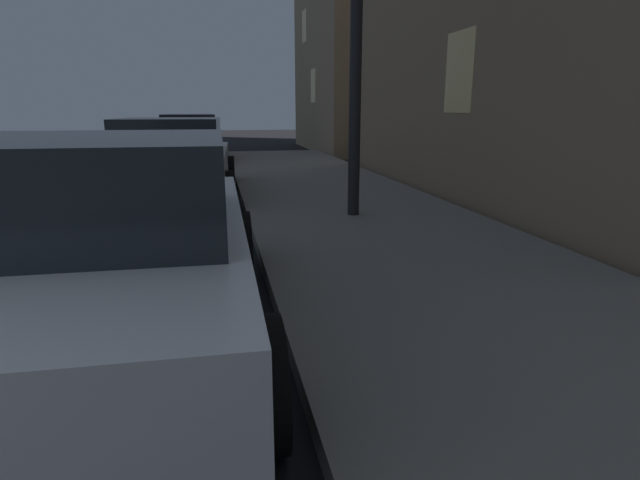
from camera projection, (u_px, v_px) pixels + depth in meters
The scene contains 3 objects.
car_white at pixel (102, 250), 3.29m from camera, with size 2.08×4.08×1.43m.
car_silver at pixel (172, 161), 8.91m from camera, with size 2.26×4.20×1.43m.
car_red at pixel (189, 139), 15.21m from camera, with size 2.07×4.61×1.43m.
Camera 1 is at (3.60, -0.11, 1.59)m, focal length 28.56 mm.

